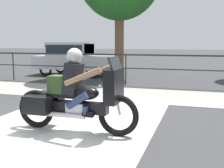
{
  "coord_description": "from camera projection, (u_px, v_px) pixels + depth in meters",
  "views": [
    {
      "loc": [
        2.74,
        -5.14,
        1.65
      ],
      "look_at": [
        1.14,
        -0.12,
        0.86
      ],
      "focal_mm": 45.0,
      "sensor_mm": 36.0,
      "label": 1
    }
  ],
  "objects": [
    {
      "name": "ground_plane",
      "position": [
        62.0,
        121.0,
        5.91
      ],
      "size": [
        120.0,
        120.0,
        0.0
      ],
      "primitive_type": "plane",
      "color": "#38383A"
    },
    {
      "name": "sidewalk_band",
      "position": [
        111.0,
        93.0,
        9.12
      ],
      "size": [
        44.0,
        2.4,
        0.01
      ],
      "primitive_type": "cube",
      "color": "#99968E",
      "rests_on": "ground"
    },
    {
      "name": "fence_railing",
      "position": [
        126.0,
        61.0,
        10.72
      ],
      "size": [
        36.0,
        0.05,
        1.21
      ],
      "color": "#232326",
      "rests_on": "ground"
    },
    {
      "name": "parked_car",
      "position": [
        73.0,
        57.0,
        14.0
      ],
      "size": [
        3.95,
        1.66,
        1.64
      ],
      "rotation": [
        0.0,
        0.0,
        -0.06
      ],
      "color": "#B7BCC4",
      "rests_on": "ground"
    },
    {
      "name": "motorcycle",
      "position": [
        75.0,
        96.0,
        5.14
      ],
      "size": [
        2.4,
        0.76,
        1.55
      ],
      "rotation": [
        0.0,
        0.0,
        -0.04
      ],
      "color": "black",
      "rests_on": "ground"
    },
    {
      "name": "crosswalk_band",
      "position": [
        68.0,
        125.0,
        5.65
      ],
      "size": [
        3.46,
        6.0,
        0.01
      ],
      "primitive_type": "cube",
      "color": "silver",
      "rests_on": "ground"
    }
  ]
}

